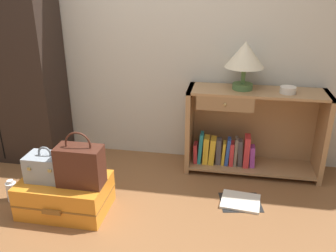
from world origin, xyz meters
TOP-DOWN VIEW (x-y plane):
  - ground_plane at (0.00, 0.00)m, footprint 9.00×9.00m
  - back_wall at (0.00, 1.50)m, footprint 6.40×0.10m
  - wardrobe at (-1.32, 1.20)m, footprint 1.02×0.47m
  - bookshelf at (0.94, 1.26)m, footprint 1.18×0.36m
  - table_lamp at (0.86, 1.26)m, footprint 0.33×0.33m
  - bowl at (1.22, 1.21)m, footprint 0.13×0.13m
  - suitcase_large at (-0.42, 0.39)m, footprint 0.65×0.45m
  - train_case at (-0.54, 0.39)m, footprint 0.29×0.20m
  - handbag at (-0.26, 0.36)m, footprint 0.33×0.17m
  - bottle at (-0.90, 0.43)m, footprint 0.08×0.08m
  - open_book_on_floor at (0.90, 0.71)m, footprint 0.36×0.32m

SIDE VIEW (x-z plane):
  - ground_plane at x=0.00m, z-range 0.00..0.00m
  - open_book_on_floor at x=0.90m, z-range 0.00..0.02m
  - bottle at x=-0.90m, z-range -0.01..0.17m
  - suitcase_large at x=-0.42m, z-range 0.00..0.26m
  - train_case at x=-0.54m, z-range 0.23..0.49m
  - bookshelf at x=0.94m, z-range -0.02..0.75m
  - handbag at x=-0.26m, z-range 0.21..0.62m
  - bowl at x=1.22m, z-range 0.77..0.83m
  - wardrobe at x=-1.32m, z-range 0.00..2.01m
  - table_lamp at x=0.86m, z-range 0.85..1.25m
  - back_wall at x=0.00m, z-range 0.00..2.60m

